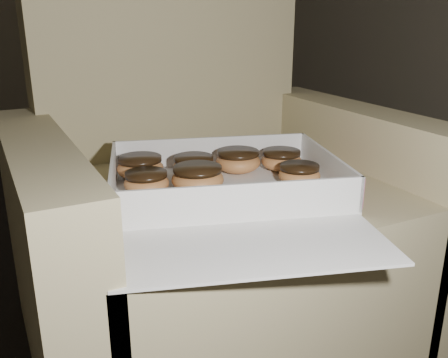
% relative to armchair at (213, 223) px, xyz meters
% --- Properties ---
extents(floor, '(4.50, 4.50, 0.00)m').
position_rel_armchair_xyz_m(floor, '(-0.34, 0.08, -0.27)').
color(floor, black).
rests_on(floor, ground).
extents(armchair, '(0.83, 0.70, 0.87)m').
position_rel_armchair_xyz_m(armchair, '(0.00, 0.00, 0.00)').
color(armchair, '#8B8059').
rests_on(armchair, floor).
extents(bakery_box, '(0.56, 0.61, 0.07)m').
position_rel_armchair_xyz_m(bakery_box, '(-0.04, -0.15, 0.13)').
color(bakery_box, white).
rests_on(bakery_box, armchair).
extents(donut_a, '(0.09, 0.09, 0.04)m').
position_rel_armchair_xyz_m(donut_a, '(0.14, -0.05, 0.15)').
color(donut_a, '#CC8147').
rests_on(donut_a, bakery_box).
extents(donut_b, '(0.10, 0.10, 0.05)m').
position_rel_armchair_xyz_m(donut_b, '(-0.08, -0.10, 0.15)').
color(donut_b, '#CC8147').
rests_on(donut_b, bakery_box).
extents(donut_c, '(0.09, 0.09, 0.04)m').
position_rel_armchair_xyz_m(donut_c, '(-0.17, -0.06, 0.15)').
color(donut_c, '#CC8147').
rests_on(donut_c, bakery_box).
extents(donut_d, '(0.08, 0.08, 0.04)m').
position_rel_armchair_xyz_m(donut_d, '(0.12, -0.15, 0.15)').
color(donut_d, '#CC8147').
rests_on(donut_d, bakery_box).
extents(donut_e, '(0.10, 0.10, 0.05)m').
position_rel_armchair_xyz_m(donut_e, '(-0.16, 0.03, 0.15)').
color(donut_e, '#CC8147').
rests_on(donut_e, bakery_box).
extents(donut_f, '(0.10, 0.10, 0.05)m').
position_rel_armchair_xyz_m(donut_f, '(0.05, -0.02, 0.15)').
color(donut_f, '#CC8147').
rests_on(donut_f, bakery_box).
extents(donut_g, '(0.09, 0.09, 0.04)m').
position_rel_armchair_xyz_m(donut_g, '(-0.05, -0.01, 0.15)').
color(donut_g, '#CC8147').
rests_on(donut_g, bakery_box).
extents(crumb_a, '(0.01, 0.01, 0.00)m').
position_rel_armchair_xyz_m(crumb_a, '(-0.03, -0.15, 0.13)').
color(crumb_a, black).
rests_on(crumb_a, bakery_box).
extents(crumb_b, '(0.01, 0.01, 0.00)m').
position_rel_armchair_xyz_m(crumb_b, '(0.15, -0.18, 0.13)').
color(crumb_b, black).
rests_on(crumb_b, bakery_box).
extents(crumb_c, '(0.01, 0.01, 0.00)m').
position_rel_armchair_xyz_m(crumb_c, '(-0.03, -0.19, 0.13)').
color(crumb_c, black).
rests_on(crumb_c, bakery_box).
extents(crumb_d, '(0.01, 0.01, 0.00)m').
position_rel_armchair_xyz_m(crumb_d, '(-0.21, -0.13, 0.13)').
color(crumb_d, black).
rests_on(crumb_d, bakery_box).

